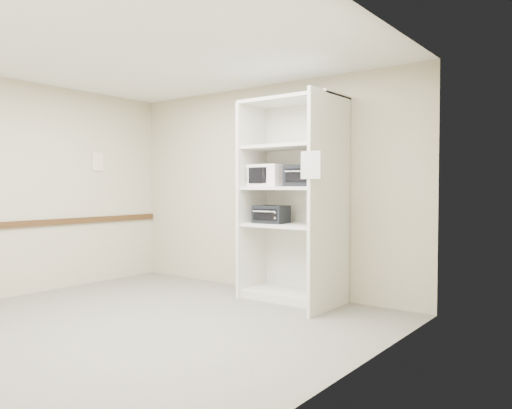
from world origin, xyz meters
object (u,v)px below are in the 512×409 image
Objects in this scene: microwave at (269,176)px; toaster_oven_lower at (271,214)px; shelving_unit at (296,206)px; toaster_oven_upper at (306,176)px.

microwave is 0.48m from toaster_oven_lower.
toaster_oven_lower is at bearing -19.47° from microwave.
shelving_unit reaches higher than toaster_oven_upper.
microwave reaches higher than toaster_oven_upper.
microwave is at bearing -176.17° from shelving_unit.
shelving_unit is 6.17× the size of toaster_oven_lower.
microwave is 0.53m from toaster_oven_upper.
shelving_unit is 0.54m from microwave.
toaster_oven_upper is (0.53, 0.02, -0.01)m from microwave.
shelving_unit is at bearing 169.57° from toaster_oven_upper.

